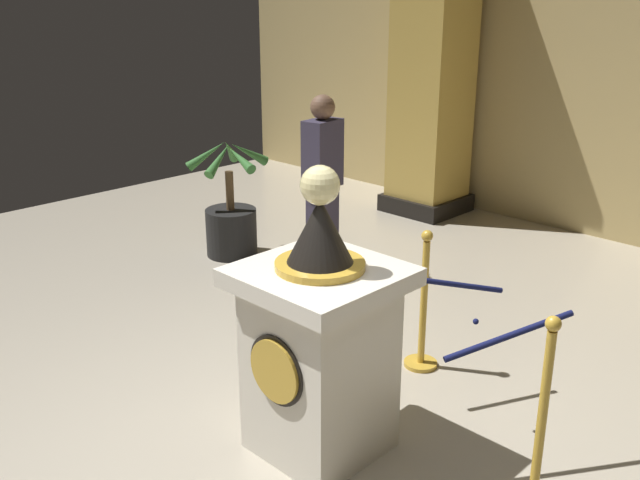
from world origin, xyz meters
The scene contains 8 objects.
ground_plane centered at (0.00, 0.00, 0.00)m, with size 12.23×12.23×0.00m, color #B2A893.
pedestal_clock centered at (-0.12, 0.31, 0.68)m, with size 0.82×0.82×1.70m.
stanchion_near centered at (1.03, 0.75, 0.38)m, with size 0.24×0.24×1.08m.
stanchion_far centered at (-0.27, 1.50, 0.36)m, with size 0.24×0.24×1.03m.
velvet_rope centered at (0.38, 1.12, 0.79)m, with size 1.06×1.05×0.22m.
column_left centered at (-2.54, 4.62, 1.64)m, with size 0.88×0.88×3.31m.
potted_palm_left centered at (-3.02, 1.99, 0.36)m, with size 0.76×0.80×1.21m.
bystander_guest centered at (-2.07, 2.33, 0.89)m, with size 0.26×0.38×1.68m.
Camera 1 is at (2.41, -2.26, 2.56)m, focal length 40.15 mm.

